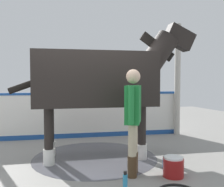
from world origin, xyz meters
name	(u,v)px	position (x,y,z in m)	size (l,w,h in m)	color
ground_plane	(80,164)	(0.00, 0.00, -0.01)	(16.00, 16.00, 0.02)	gray
wet_patch	(95,157)	(-0.35, -0.28, 0.00)	(2.40, 2.40, 0.00)	#4C4C54
barrier_wall	(86,116)	(-0.55, -2.08, 0.55)	(4.97, 0.63, 1.19)	white
roof_post_near	(177,80)	(-3.04, -1.67, 1.52)	(0.16, 0.16, 3.04)	#B7B2A8
horse	(101,80)	(-0.47, -0.27, 1.51)	(3.63, 1.25, 2.65)	black
handler	(133,114)	(-0.71, 0.78, 0.97)	(0.42, 0.61, 1.68)	#47331E
wash_bucket	(173,167)	(-1.28, 1.06, 0.16)	(0.32, 0.32, 0.31)	maroon
bottle_shampoo	(125,181)	(-0.41, 1.24, 0.11)	(0.07, 0.07, 0.24)	#3399CC
bottle_spray	(164,163)	(-1.35, 0.65, 0.09)	(0.07, 0.07, 0.20)	blue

